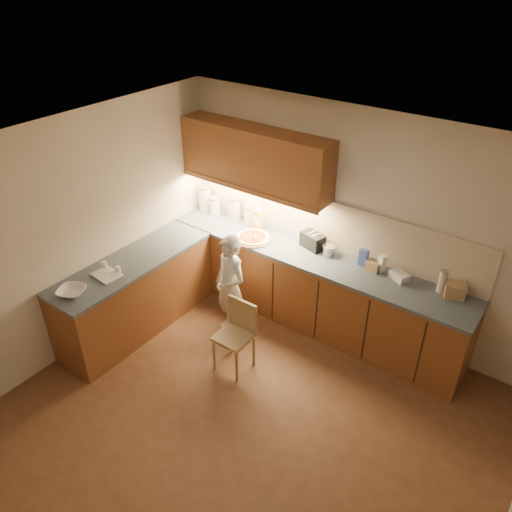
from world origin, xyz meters
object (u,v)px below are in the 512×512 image
at_px(child, 230,287).
at_px(toaster, 313,241).
at_px(oil_jug, 258,219).
at_px(wooden_chair, 237,330).
at_px(pizza_on_board, 253,238).

distance_m(child, toaster, 1.10).
bearing_deg(child, toaster, 75.00).
bearing_deg(oil_jug, toaster, 1.12).
distance_m(child, wooden_chair, 0.58).
height_order(child, oil_jug, child).
height_order(oil_jug, toaster, oil_jug).
bearing_deg(wooden_chair, child, 135.42).
xyz_separation_m(wooden_chair, toaster, (0.13, 1.27, 0.55)).
relative_size(child, wooden_chair, 1.60).
xyz_separation_m(pizza_on_board, toaster, (0.68, 0.26, 0.07)).
relative_size(wooden_chair, toaster, 2.51).
height_order(wooden_chair, oil_jug, oil_jug).
xyz_separation_m(child, wooden_chair, (0.40, -0.39, -0.18)).
relative_size(oil_jug, toaster, 0.95).
distance_m(pizza_on_board, child, 0.71).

